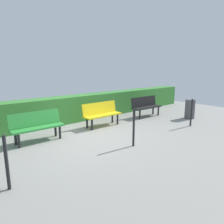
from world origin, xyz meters
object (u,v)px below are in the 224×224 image
bench_black (146,106)px  trash_bin (190,109)px  bench_green (37,125)px  bench_yellow (101,113)px

bench_black → trash_bin: size_ratio=1.88×
bench_black → bench_green: bearing=2.0°
trash_bin → bench_green: bearing=-13.9°
bench_black → bench_yellow: 2.38m
bench_yellow → bench_green: 2.40m
bench_yellow → bench_green: size_ratio=0.99×
bench_black → bench_yellow: (2.38, -0.07, -0.00)m
bench_black → trash_bin: (-1.13, 1.44, -0.08)m
bench_black → trash_bin: 1.84m
bench_green → trash_bin: size_ratio=1.87×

